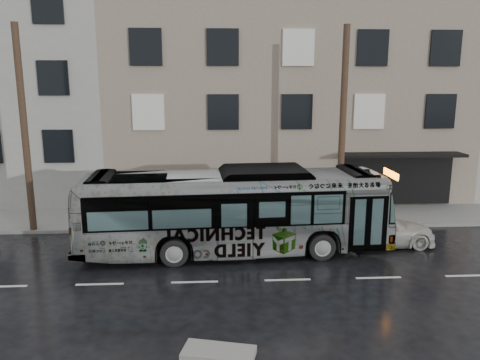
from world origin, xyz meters
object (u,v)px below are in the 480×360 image
(utility_pole_front, at_px, (342,129))
(white_sedan, at_px, (377,229))
(sign_post, at_px, (363,199))
(bus, at_px, (234,211))
(utility_pole_rear, at_px, (24,130))

(utility_pole_front, bearing_deg, white_sedan, -67.15)
(utility_pole_front, distance_m, white_sedan, 4.74)
(sign_post, relative_size, bus, 0.20)
(sign_post, distance_m, white_sedan, 2.49)
(sign_post, height_order, white_sedan, sign_post)
(sign_post, relative_size, white_sedan, 0.51)
(utility_pole_front, bearing_deg, utility_pole_rear, 180.00)
(bus, relative_size, white_sedan, 2.59)
(bus, height_order, white_sedan, bus)
(utility_pole_front, relative_size, white_sedan, 1.91)
(white_sedan, bearing_deg, sign_post, -2.08)
(sign_post, xyz_separation_m, white_sedan, (-0.09, -2.40, -0.67))
(utility_pole_front, bearing_deg, bus, -149.38)
(sign_post, bearing_deg, bus, -154.11)
(sign_post, distance_m, bus, 6.80)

